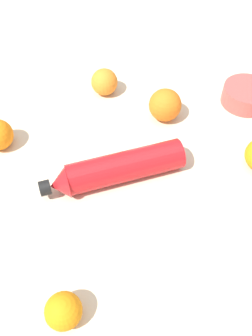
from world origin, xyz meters
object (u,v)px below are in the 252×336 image
at_px(water_bottle, 117,170).
at_px(ceramic_bowl, 246,95).
at_px(orange_1, 165,105).
at_px(orange_0, 104,82).
at_px(orange_3, 63,311).

bearing_deg(water_bottle, ceramic_bowl, -159.82).
distance_m(water_bottle, orange_1, 0.23).
height_order(orange_0, orange_3, orange_0).
distance_m(water_bottle, orange_3, 0.29).
height_order(orange_1, ceramic_bowl, orange_1).
bearing_deg(water_bottle, orange_1, -137.68).
height_order(water_bottle, orange_3, water_bottle).
xyz_separation_m(orange_1, ceramic_bowl, (-0.22, 0.04, -0.02)).
relative_size(orange_1, ceramic_bowl, 0.65).
xyz_separation_m(orange_1, orange_3, (0.38, 0.35, -0.01)).
bearing_deg(water_bottle, orange_0, -100.41).
bearing_deg(ceramic_bowl, orange_3, 27.24).
height_order(water_bottle, orange_1, orange_1).
bearing_deg(orange_1, orange_3, 42.49).
height_order(water_bottle, orange_0, orange_0).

